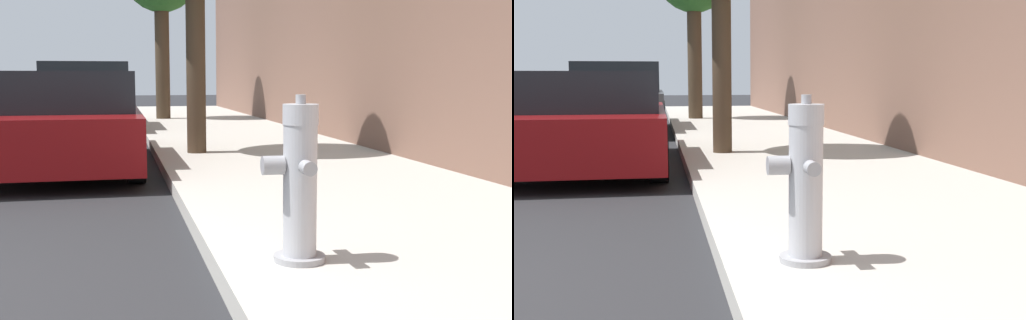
{
  "view_description": "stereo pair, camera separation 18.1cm",
  "coord_description": "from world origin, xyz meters",
  "views": [
    {
      "loc": [
        1.43,
        -3.13,
        1.16
      ],
      "look_at": [
        2.42,
        1.42,
        0.56
      ],
      "focal_mm": 45.0,
      "sensor_mm": 36.0,
      "label": 1
    },
    {
      "loc": [
        1.61,
        -3.17,
        1.16
      ],
      "look_at": [
        2.42,
        1.42,
        0.56
      ],
      "focal_mm": 45.0,
      "sensor_mm": 36.0,
      "label": 2
    }
  ],
  "objects": [
    {
      "name": "fire_hydrant",
      "position": [
        2.4,
        0.22,
        0.57
      ],
      "size": [
        0.36,
        0.39,
        0.93
      ],
      "color": "#97979C",
      "rests_on": "sidewalk_slab"
    },
    {
      "name": "sidewalk_slab",
      "position": [
        3.49,
        0.0,
        0.07
      ],
      "size": [
        3.07,
        40.0,
        0.14
      ],
      "color": "#B7B2A8",
      "rests_on": "ground_plane"
    },
    {
      "name": "parked_car_mid",
      "position": [
        0.85,
        10.81,
        0.71
      ],
      "size": [
        1.85,
        4.52,
        1.47
      ],
      "color": "#4C5156",
      "rests_on": "ground_plane"
    },
    {
      "name": "parked_car_near",
      "position": [
        0.81,
        5.27,
        0.61
      ],
      "size": [
        1.84,
        4.28,
        1.23
      ],
      "color": "maroon",
      "rests_on": "ground_plane"
    }
  ]
}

